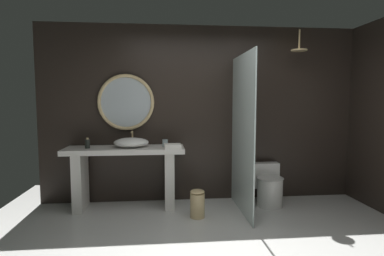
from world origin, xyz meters
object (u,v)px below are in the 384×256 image
at_px(round_wall_mirror, 126,102).
at_px(folded_hand_towel, 173,146).
at_px(soap_dispenser, 87,144).
at_px(rain_shower_head, 299,49).
at_px(vessel_sink, 131,142).
at_px(tumbler_cup, 165,143).
at_px(waste_bin, 197,203).
at_px(toilet, 268,186).

height_order(round_wall_mirror, folded_hand_towel, round_wall_mirror).
distance_m(soap_dispenser, rain_shower_head, 3.23).
relative_size(vessel_sink, tumbler_cup, 4.77).
bearing_deg(waste_bin, round_wall_mirror, 144.48).
distance_m(vessel_sink, round_wall_mirror, 0.61).
relative_size(toilet, folded_hand_towel, 2.57).
distance_m(round_wall_mirror, rain_shower_head, 2.58).
height_order(soap_dispenser, folded_hand_towel, soap_dispenser).
bearing_deg(soap_dispenser, round_wall_mirror, 28.48).
distance_m(tumbler_cup, rain_shower_head, 2.31).
bearing_deg(tumbler_cup, rain_shower_head, -1.64).
bearing_deg(rain_shower_head, vessel_sink, 179.25).
bearing_deg(toilet, tumbler_cup, 176.65).
xyz_separation_m(vessel_sink, tumbler_cup, (0.47, 0.02, -0.02)).
relative_size(rain_shower_head, waste_bin, 0.81).
bearing_deg(soap_dispenser, toilet, -0.62).
distance_m(vessel_sink, waste_bin, 1.23).
xyz_separation_m(round_wall_mirror, toilet, (2.04, -0.30, -1.21)).
bearing_deg(soap_dispenser, folded_hand_towel, -6.18).
height_order(tumbler_cup, rain_shower_head, rain_shower_head).
bearing_deg(toilet, rain_shower_head, 4.45).
relative_size(soap_dispenser, round_wall_mirror, 0.18).
relative_size(tumbler_cup, soap_dispenser, 0.70).
xyz_separation_m(round_wall_mirror, waste_bin, (0.96, -0.69, -1.29)).
xyz_separation_m(waste_bin, folded_hand_towel, (-0.31, 0.29, 0.70)).
height_order(rain_shower_head, waste_bin, rain_shower_head).
bearing_deg(round_wall_mirror, vessel_sink, -69.27).
xyz_separation_m(tumbler_cup, waste_bin, (0.41, -0.48, -0.72)).
bearing_deg(rain_shower_head, toilet, -175.55).
xyz_separation_m(soap_dispenser, rain_shower_head, (2.95, 0.00, 1.31)).
relative_size(rain_shower_head, toilet, 0.52).
bearing_deg(folded_hand_towel, rain_shower_head, 4.12).
xyz_separation_m(vessel_sink, waste_bin, (0.87, -0.45, -0.74)).
relative_size(tumbler_cup, rain_shower_head, 0.34).
xyz_separation_m(vessel_sink, folded_hand_towel, (0.57, -0.16, -0.04)).
height_order(soap_dispenser, toilet, soap_dispenser).
bearing_deg(folded_hand_towel, soap_dispenser, 173.82).
relative_size(tumbler_cup, round_wall_mirror, 0.12).
distance_m(tumbler_cup, round_wall_mirror, 0.82).
relative_size(vessel_sink, folded_hand_towel, 2.13).
height_order(tumbler_cup, toilet, tumbler_cup).
height_order(vessel_sink, folded_hand_towel, vessel_sink).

